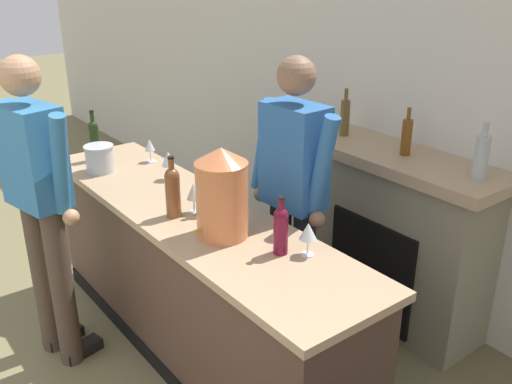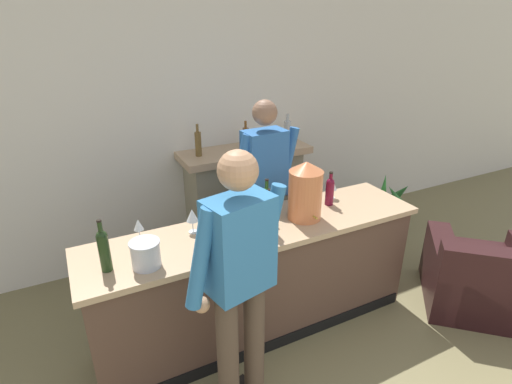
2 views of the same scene
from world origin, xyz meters
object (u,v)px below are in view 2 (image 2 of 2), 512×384
(ice_bucket_steel, at_px, (146,254))
(person_bartender, at_px, (264,191))
(copper_dispenser, at_px, (305,190))
(wine_glass_front_left, at_px, (332,186))
(potted_plant_corner, at_px, (391,204))
(wine_bottle_merlot_tall, at_px, (270,213))
(wine_glass_mid_counter, at_px, (138,226))
(armchair_black, at_px, (483,282))
(wine_glass_near_bucket, at_px, (192,216))
(fireplace_stone, at_px, (245,198))
(wine_glass_front_right, at_px, (266,210))
(wine_bottle_burgundy_dark, at_px, (330,190))
(person_customer, at_px, (240,286))
(wine_bottle_rose_blush, at_px, (267,201))
(wine_bottle_riesling_slim, at_px, (104,249))

(ice_bucket_steel, bearing_deg, person_bartender, 28.50)
(copper_dispenser, distance_m, wine_glass_front_left, 0.47)
(wine_glass_front_left, bearing_deg, potted_plant_corner, 25.19)
(wine_bottle_merlot_tall, distance_m, wine_glass_mid_counter, 0.92)
(armchair_black, relative_size, potted_plant_corner, 1.91)
(armchair_black, distance_m, potted_plant_corner, 1.60)
(person_bartender, bearing_deg, wine_glass_mid_counter, -165.75)
(wine_bottle_merlot_tall, height_order, wine_glass_near_bucket, wine_bottle_merlot_tall)
(fireplace_stone, distance_m, wine_glass_front_left, 1.23)
(wine_glass_front_right, bearing_deg, person_bartender, 63.39)
(wine_bottle_burgundy_dark, bearing_deg, wine_glass_mid_counter, 175.37)
(ice_bucket_steel, relative_size, wine_glass_near_bucket, 1.03)
(fireplace_stone, distance_m, wine_bottle_burgundy_dark, 1.29)
(armchair_black, xyz_separation_m, wine_bottle_merlot_tall, (-1.85, 0.56, 0.84))
(wine_bottle_merlot_tall, relative_size, wine_glass_front_right, 1.99)
(person_customer, bearing_deg, wine_bottle_merlot_tall, 48.26)
(potted_plant_corner, distance_m, copper_dispenser, 2.31)
(wine_bottle_burgundy_dark, relative_size, wine_glass_near_bucket, 1.55)
(wine_glass_mid_counter, bearing_deg, potted_plant_corner, 12.07)
(wine_bottle_rose_blush, bearing_deg, fireplace_stone, 73.05)
(wine_bottle_merlot_tall, xyz_separation_m, wine_glass_front_left, (0.77, 0.28, -0.03))
(person_bartender, xyz_separation_m, ice_bucket_steel, (-1.18, -0.64, 0.05))
(ice_bucket_steel, distance_m, wine_bottle_rose_blush, 1.02)
(person_customer, height_order, wine_bottle_rose_blush, person_customer)
(wine_bottle_rose_blush, distance_m, wine_bottle_merlot_tall, 0.23)
(wine_bottle_burgundy_dark, xyz_separation_m, wine_glass_front_left, (0.09, 0.09, -0.01))
(wine_glass_front_right, xyz_separation_m, wine_glass_mid_counter, (-0.90, 0.21, -0.01))
(wine_bottle_burgundy_dark, bearing_deg, wine_glass_front_left, 43.74)
(fireplace_stone, height_order, wine_bottle_burgundy_dark, fireplace_stone)
(wine_bottle_rose_blush, height_order, wine_bottle_burgundy_dark, wine_bottle_rose_blush)
(copper_dispenser, distance_m, wine_glass_front_right, 0.34)
(potted_plant_corner, xyz_separation_m, ice_bucket_steel, (-3.17, -1.02, 0.77))
(person_customer, distance_m, wine_glass_front_right, 0.85)
(fireplace_stone, bearing_deg, person_customer, -115.94)
(wine_glass_front_left, bearing_deg, wine_glass_near_bucket, -178.75)
(wine_glass_near_bucket, bearing_deg, ice_bucket_steel, -144.66)
(potted_plant_corner, bearing_deg, wine_glass_front_right, -158.60)
(person_customer, distance_m, wine_bottle_burgundy_dark, 1.38)
(person_customer, xyz_separation_m, wine_glass_front_left, (1.26, 0.83, 0.07))
(wine_bottle_riesling_slim, bearing_deg, wine_glass_front_right, 3.62)
(potted_plant_corner, relative_size, wine_bottle_riesling_slim, 1.84)
(person_bartender, height_order, wine_bottle_riesling_slim, person_bartender)
(potted_plant_corner, bearing_deg, wine_glass_near_bucket, -165.13)
(copper_dispenser, relative_size, wine_glass_mid_counter, 2.87)
(ice_bucket_steel, distance_m, wine_glass_near_bucket, 0.49)
(copper_dispenser, bearing_deg, wine_glass_front_left, 25.83)
(wine_glass_mid_counter, distance_m, wine_glass_front_left, 1.63)
(fireplace_stone, height_order, ice_bucket_steel, fireplace_stone)
(potted_plant_corner, relative_size, wine_glass_front_right, 3.76)
(person_customer, height_order, person_bartender, person_customer)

